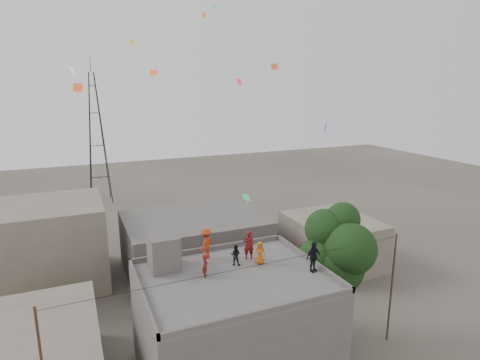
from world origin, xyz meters
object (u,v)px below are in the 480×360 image
Objects in this scene: transmission_tower at (97,139)px; stair_head_box at (164,252)px; tree at (338,252)px; person_red_adult at (249,245)px; person_dark_adult at (313,257)px.

stair_head_box is at bearing -88.77° from transmission_tower.
tree is at bearing -10.74° from stair_head_box.
transmission_tower is 38.63m from person_red_adult.
transmission_tower is (-11.37, 39.40, 2.97)m from tree.
stair_head_box is 8.44m from person_dark_adult.
transmission_tower is at bearing 91.23° from stair_head_box.
transmission_tower reaches higher than person_red_adult.
person_dark_adult is (-2.97, -1.67, 0.87)m from tree.
tree reaches higher than person_dark_adult.
stair_head_box is 1.14× the size of person_dark_adult.
person_red_adult is 1.02× the size of person_dark_adult.
person_dark_adult is at bearing -78.44° from transmission_tower.
tree is 5.20× the size of person_dark_adult.
person_red_adult is (-5.60, 1.27, 0.89)m from tree.
tree is 3.52m from person_dark_adult.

